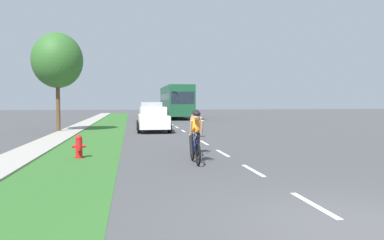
# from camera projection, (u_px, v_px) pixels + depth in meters

# --- Properties ---
(ground_plane) EXTENTS (120.00, 120.00, 0.00)m
(ground_plane) POSITION_uv_depth(u_px,v_px,m) (181.00, 129.00, 25.46)
(ground_plane) COLOR #424244
(grass_verge) EXTENTS (2.65, 70.00, 0.01)m
(grass_verge) POSITION_uv_depth(u_px,v_px,m) (104.00, 130.00, 24.69)
(grass_verge) COLOR #2D6026
(grass_verge) RESTS_ON ground_plane
(sidewalk_concrete) EXTENTS (1.38, 70.00, 0.10)m
(sidewalk_concrete) POSITION_uv_depth(u_px,v_px,m) (72.00, 131.00, 24.37)
(sidewalk_concrete) COLOR #9E998E
(sidewalk_concrete) RESTS_ON ground_plane
(lane_markings_center) EXTENTS (0.12, 54.30, 0.01)m
(lane_markings_center) POSITION_uv_depth(u_px,v_px,m) (174.00, 126.00, 29.41)
(lane_markings_center) COLOR white
(lane_markings_center) RESTS_ON ground_plane
(fire_hydrant_red) EXTENTS (0.44, 0.38, 0.76)m
(fire_hydrant_red) POSITION_uv_depth(u_px,v_px,m) (79.00, 147.00, 12.67)
(fire_hydrant_red) COLOR red
(fire_hydrant_red) RESTS_ON ground_plane
(cyclist_lead) EXTENTS (0.42, 1.72, 1.58)m
(cyclist_lead) POSITION_uv_depth(u_px,v_px,m) (195.00, 136.00, 11.58)
(cyclist_lead) COLOR black
(cyclist_lead) RESTS_ON ground_plane
(cyclist_trailing) EXTENTS (0.42, 1.72, 1.58)m
(cyclist_trailing) POSITION_uv_depth(u_px,v_px,m) (195.00, 131.00, 13.52)
(cyclist_trailing) COLOR black
(cyclist_trailing) RESTS_ON ground_plane
(sedan_white) EXTENTS (1.98, 4.30, 1.52)m
(sedan_white) POSITION_uv_depth(u_px,v_px,m) (153.00, 119.00, 23.79)
(sedan_white) COLOR silver
(sedan_white) RESTS_ON ground_plane
(suv_silver) EXTENTS (2.15, 4.70, 1.79)m
(suv_silver) POSITION_uv_depth(u_px,v_px,m) (151.00, 112.00, 32.55)
(suv_silver) COLOR #A5A8AD
(suv_silver) RESTS_ON ground_plane
(bus_dark_green) EXTENTS (2.78, 11.60, 3.48)m
(bus_dark_green) POSITION_uv_depth(u_px,v_px,m) (176.00, 100.00, 42.27)
(bus_dark_green) COLOR #194C2D
(bus_dark_green) RESTS_ON ground_plane
(street_tree_near) EXTENTS (3.04, 3.04, 6.02)m
(street_tree_near) POSITION_uv_depth(u_px,v_px,m) (57.00, 61.00, 23.41)
(street_tree_near) COLOR brown
(street_tree_near) RESTS_ON ground_plane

